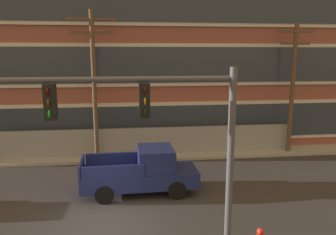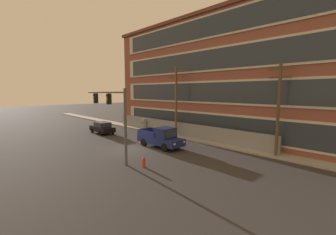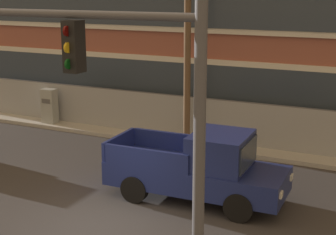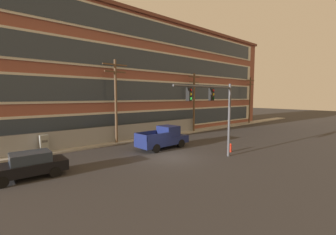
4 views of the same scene
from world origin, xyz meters
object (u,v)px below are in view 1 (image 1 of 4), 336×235
(traffic_signal_mast, at_px, (164,130))
(utility_pole_near_corner, at_px, (94,80))
(utility_pole_midblock, at_px, (293,84))
(pickup_truck_navy, at_px, (143,172))

(traffic_signal_mast, relative_size, utility_pole_near_corner, 0.73)
(traffic_signal_mast, height_order, utility_pole_midblock, utility_pole_midblock)
(traffic_signal_mast, relative_size, utility_pole_midblock, 0.78)
(traffic_signal_mast, height_order, utility_pole_near_corner, utility_pole_near_corner)
(utility_pole_midblock, bearing_deg, utility_pole_near_corner, -179.13)
(pickup_truck_navy, xyz_separation_m, utility_pole_midblock, (9.42, 4.84, 3.43))
(traffic_signal_mast, distance_m, pickup_truck_navy, 6.55)
(traffic_signal_mast, distance_m, utility_pole_midblock, 13.86)
(utility_pole_near_corner, bearing_deg, pickup_truck_navy, -62.17)
(traffic_signal_mast, distance_m, utility_pole_near_corner, 10.72)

